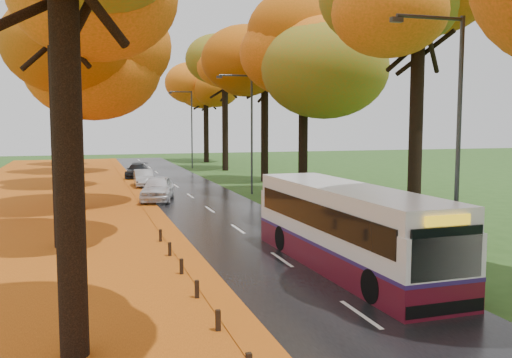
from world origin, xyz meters
name	(u,v)px	position (x,y,z in m)	size (l,w,h in m)	color
road	(206,207)	(0.00, 25.00, 0.02)	(6.50, 90.00, 0.04)	black
centre_line	(206,207)	(0.00, 25.00, 0.04)	(0.12, 90.00, 0.01)	silver
leaf_verge	(38,215)	(-9.00, 25.00, 0.01)	(12.00, 90.00, 0.02)	#8D3C0C
leaf_drift	(152,209)	(-3.05, 25.00, 0.04)	(0.90, 90.00, 0.01)	#C96214
trees_left	(69,37)	(-7.18, 27.06, 9.53)	(9.20, 74.00, 13.88)	black
trees_right	(312,44)	(7.19, 26.91, 9.69)	(9.30, 74.20, 13.96)	black
bollard_row	(232,341)	(-3.70, 4.70, 0.26)	(0.11, 23.51, 0.52)	black
streetlamp_near	(452,128)	(3.95, 8.00, 4.71)	(2.45, 0.18, 8.00)	#333538
streetlamp_mid	(248,124)	(3.95, 30.00, 4.71)	(2.45, 0.18, 8.00)	#333538
streetlamp_far	(189,123)	(3.95, 52.00, 4.71)	(2.45, 0.18, 8.00)	#333538
bus	(347,226)	(1.67, 10.25, 1.47)	(2.75, 10.46, 2.73)	#500C1A
car_white	(158,188)	(-2.32, 28.40, 0.80)	(1.80, 4.48, 1.53)	silver
car_silver	(144,178)	(-2.35, 36.53, 0.66)	(1.31, 3.77, 1.24)	#A7ABAF
car_dark	(137,171)	(-2.22, 43.41, 0.63)	(1.67, 4.10, 1.19)	black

